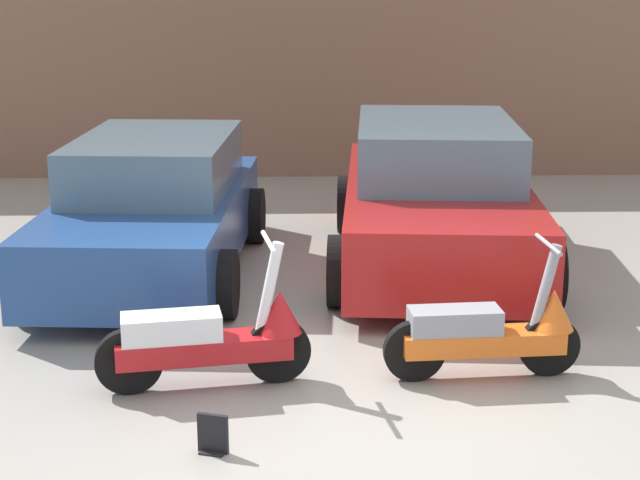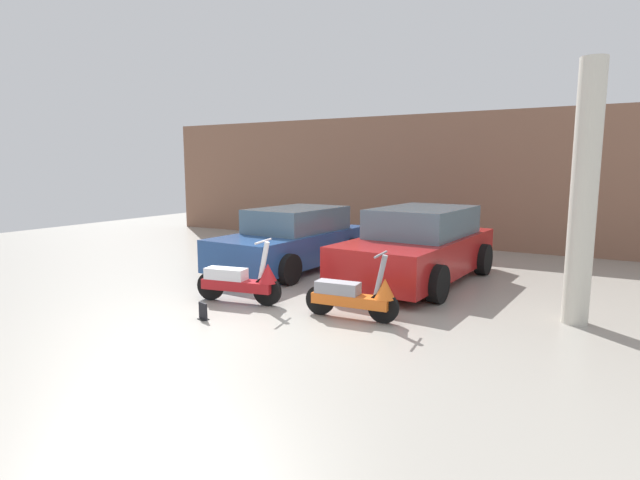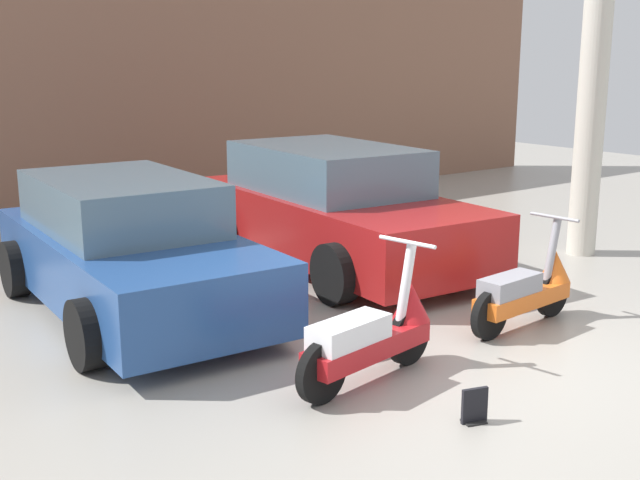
# 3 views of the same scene
# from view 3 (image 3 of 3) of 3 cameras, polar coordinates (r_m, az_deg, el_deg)

# --- Properties ---
(ground_plane) EXTENTS (28.00, 28.00, 0.00)m
(ground_plane) POSITION_cam_3_polar(r_m,az_deg,el_deg) (7.11, 12.77, -8.45)
(ground_plane) COLOR #9E998E
(wall_back) EXTENTS (19.60, 0.12, 3.77)m
(wall_back) POSITION_cam_3_polar(r_m,az_deg,el_deg) (13.30, -14.56, 9.72)
(wall_back) COLOR #845B47
(wall_back) RESTS_ON ground_plane
(scooter_front_left) EXTENTS (1.55, 0.61, 1.09)m
(scooter_front_left) POSITION_cam_3_polar(r_m,az_deg,el_deg) (6.46, 3.84, -6.69)
(scooter_front_left) COLOR black
(scooter_front_left) RESTS_ON ground_plane
(scooter_front_right) EXTENTS (1.49, 0.53, 1.04)m
(scooter_front_right) POSITION_cam_3_polar(r_m,az_deg,el_deg) (7.97, 14.51, -3.39)
(scooter_front_right) COLOR black
(scooter_front_right) RESTS_ON ground_plane
(car_rear_left) EXTENTS (2.14, 4.11, 1.36)m
(car_rear_left) POSITION_cam_3_polar(r_m,az_deg,el_deg) (8.32, -13.43, -0.61)
(car_rear_left) COLOR navy
(car_rear_left) RESTS_ON ground_plane
(car_rear_center) EXTENTS (2.34, 4.44, 1.46)m
(car_rear_center) POSITION_cam_3_polar(r_m,az_deg,el_deg) (9.95, 1.09, 2.26)
(car_rear_center) COLOR maroon
(car_rear_center) RESTS_ON ground_plane
(placard_near_left_scooter) EXTENTS (0.20, 0.16, 0.26)m
(placard_near_left_scooter) POSITION_cam_3_polar(r_m,az_deg,el_deg) (5.93, 10.93, -11.61)
(placard_near_left_scooter) COLOR black
(placard_near_left_scooter) RESTS_ON ground_plane
(support_column_side) EXTENTS (0.36, 0.36, 3.77)m
(support_column_side) POSITION_cam_3_polar(r_m,az_deg,el_deg) (10.86, 18.72, 8.79)
(support_column_side) COLOR beige
(support_column_side) RESTS_ON ground_plane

